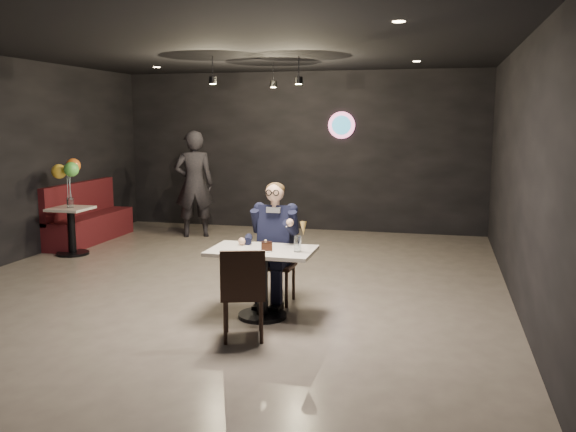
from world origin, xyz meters
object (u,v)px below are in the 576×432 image
(sundae_glass, at_px, (298,244))
(booth_bench, at_px, (90,212))
(balloon_vase, at_px, (70,202))
(side_table, at_px, (72,232))
(seated_man, at_px, (276,242))
(chair_far, at_px, (276,264))
(main_table, at_px, (262,283))
(passerby, at_px, (194,184))
(chair_near, at_px, (243,292))

(sundae_glass, height_order, booth_bench, booth_bench)
(sundae_glass, bearing_deg, balloon_vase, 151.46)
(booth_bench, distance_m, side_table, 1.06)
(seated_man, bearing_deg, chair_far, 0.00)
(side_table, relative_size, balloon_vase, 4.60)
(main_table, bearing_deg, balloon_vase, 149.46)
(sundae_glass, xyz_separation_m, passerby, (-2.89, 4.16, 0.12))
(chair_near, bearing_deg, seated_man, 71.97)
(chair_far, bearing_deg, balloon_vase, 156.05)
(main_table, distance_m, sundae_glass, 0.61)
(booth_bench, bearing_deg, main_table, -38.38)
(chair_far, xyz_separation_m, side_table, (-3.77, 1.68, -0.10))
(chair_near, xyz_separation_m, sundae_glass, (0.40, 0.60, 0.37))
(seated_man, relative_size, booth_bench, 0.70)
(balloon_vase, bearing_deg, main_table, -30.54)
(balloon_vase, bearing_deg, sundae_glass, -28.54)
(seated_man, xyz_separation_m, passerby, (-2.49, 3.56, 0.24))
(booth_bench, distance_m, passerby, 1.87)
(chair_far, height_order, sundae_glass, chair_far)
(chair_near, relative_size, sundae_glass, 5.47)
(main_table, relative_size, balloon_vase, 7.08)
(sundae_glass, distance_m, passerby, 5.06)
(passerby, bearing_deg, booth_bench, 6.50)
(main_table, height_order, chair_far, chair_far)
(seated_man, distance_m, booth_bench, 4.88)
(main_table, height_order, chair_near, chair_near)
(side_table, xyz_separation_m, passerby, (1.28, 1.89, 0.60))
(booth_bench, bearing_deg, passerby, 29.32)
(main_table, bearing_deg, sundae_glass, -5.99)
(chair_far, xyz_separation_m, seated_man, (-0.00, 0.00, 0.26))
(seated_man, distance_m, side_table, 4.15)
(seated_man, xyz_separation_m, side_table, (-3.77, 1.68, -0.36))
(main_table, xyz_separation_m, sundae_glass, (0.40, -0.04, 0.46))
(sundae_glass, bearing_deg, chair_near, -123.31)
(sundae_glass, distance_m, side_table, 4.77)
(sundae_glass, height_order, side_table, sundae_glass)
(balloon_vase, bearing_deg, passerby, 55.83)
(booth_bench, xyz_separation_m, side_table, (0.30, -1.00, -0.16))
(chair_far, xyz_separation_m, chair_near, (-0.00, -1.20, 0.00))
(booth_bench, bearing_deg, sundae_glass, -36.17)
(seated_man, bearing_deg, sundae_glass, -56.16)
(side_table, bearing_deg, chair_near, -37.27)
(main_table, bearing_deg, booth_bench, 141.62)
(chair_far, bearing_deg, main_table, -90.00)
(main_table, bearing_deg, passerby, 121.21)
(main_table, height_order, booth_bench, booth_bench)
(chair_near, bearing_deg, sundae_glass, 38.66)
(main_table, distance_m, passerby, 4.85)
(main_table, height_order, seated_man, seated_man)
(seated_man, relative_size, passerby, 0.75)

